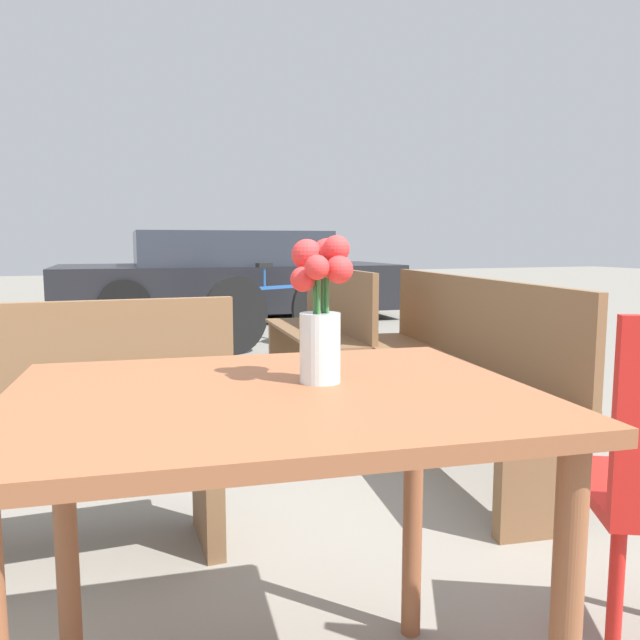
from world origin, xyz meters
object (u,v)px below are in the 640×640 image
Objects in this scene: bench_far at (323,330)px; bench_middle at (454,356)px; table_front at (273,448)px; parked_car at (230,277)px; flower_vase at (321,311)px; bicycle at (280,310)px.

bench_middle is at bearing -80.02° from bench_far.
parked_car reaches higher than table_front.
bench_far is at bearing 67.60° from table_front.
flower_vase is at bearing 16.36° from table_front.
flower_vase is at bearing -130.22° from bench_middle.
flower_vase is 0.15× the size of bench_middle.
flower_vase is 4.81m from bicycle.
parked_car is at bearing 79.36° from flower_vase.
table_front is 3.62× the size of flower_vase.
bench_middle is 1.34× the size of bench_far.
parked_car reaches higher than bench_middle.
parked_car is (1.33, 7.11, -0.32)m from flower_vase.
table_front is 0.71× the size of bench_far.
bench_far is (1.10, 2.66, -0.18)m from table_front.
table_front is at bearing -101.42° from parked_car.
flower_vase is 2.85m from bench_far.
flower_vase is at bearing -100.64° from parked_car.
bench_middle is at bearing -91.50° from bicycle.
bicycle is 0.36× the size of parked_car.
bench_far is 2.00m from bicycle.
flower_vase is at bearing -105.60° from bicycle.
parked_car is (0.34, 4.47, 0.11)m from bench_far.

